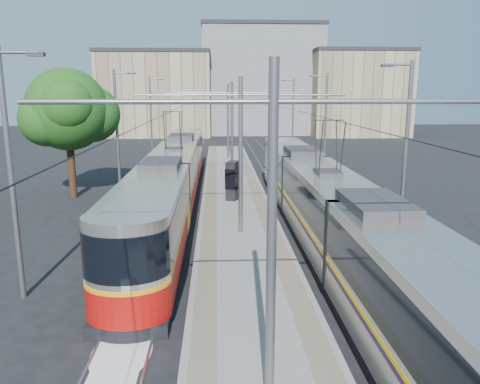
{
  "coord_description": "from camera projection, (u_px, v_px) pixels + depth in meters",
  "views": [
    {
      "loc": [
        -1.05,
        -12.71,
        6.71
      ],
      "look_at": [
        0.1,
        10.67,
        1.6
      ],
      "focal_mm": 35.0,
      "sensor_mm": 36.0,
      "label": 1
    }
  ],
  "objects": [
    {
      "name": "tactile_strip_left",
      "position": [
        211.0,
        191.0,
        30.34
      ],
      "size": [
        0.7,
        50.0,
        0.01
      ],
      "primitive_type": "cube",
      "color": "gray",
      "rests_on": "platform"
    },
    {
      "name": "building_centre",
      "position": [
        260.0,
        80.0,
        74.87
      ],
      "size": [
        18.36,
        14.28,
        16.49
      ],
      "color": "gray",
      "rests_on": "ground"
    },
    {
      "name": "ground",
      "position": [
        254.0,
        321.0,
        13.88
      ],
      "size": [
        160.0,
        160.0,
        0.0
      ],
      "primitive_type": "plane",
      "color": "black",
      "rests_on": "ground"
    },
    {
      "name": "tram_left",
      "position": [
        174.0,
        176.0,
        27.71
      ],
      "size": [
        2.43,
        31.77,
        5.5
      ],
      "color": "black",
      "rests_on": "ground"
    },
    {
      "name": "catenary",
      "position": [
        235.0,
        129.0,
        26.73
      ],
      "size": [
        9.2,
        70.0,
        7.0
      ],
      "color": "slate",
      "rests_on": "platform"
    },
    {
      "name": "street_lamps",
      "position": [
        231.0,
        126.0,
        33.49
      ],
      "size": [
        15.18,
        38.22,
        8.0
      ],
      "color": "slate",
      "rests_on": "ground"
    },
    {
      "name": "building_left",
      "position": [
        157.0,
        94.0,
        70.64
      ],
      "size": [
        16.32,
        12.24,
        12.35
      ],
      "color": "tan",
      "rests_on": "ground"
    },
    {
      "name": "shelter",
      "position": [
        233.0,
        180.0,
        27.77
      ],
      "size": [
        0.97,
        1.2,
        2.3
      ],
      "rotation": [
        0.0,
        0.0,
        -0.37
      ],
      "color": "black",
      "rests_on": "platform"
    },
    {
      "name": "platform",
      "position": [
        234.0,
        193.0,
        30.44
      ],
      "size": [
        4.0,
        50.0,
        0.3
      ],
      "primitive_type": "cube",
      "color": "gray",
      "rests_on": "ground"
    },
    {
      "name": "rails",
      "position": [
        234.0,
        195.0,
        30.47
      ],
      "size": [
        8.71,
        70.0,
        0.03
      ],
      "color": "gray",
      "rests_on": "ground"
    },
    {
      "name": "tactile_strip_right",
      "position": [
        256.0,
        191.0,
        30.48
      ],
      "size": [
        0.7,
        50.0,
        0.01
      ],
      "primitive_type": "cube",
      "color": "gray",
      "rests_on": "platform"
    },
    {
      "name": "tree",
      "position": [
        74.0,
        111.0,
        28.97
      ],
      "size": [
        5.54,
        5.12,
        8.05
      ],
      "color": "#382314",
      "rests_on": "ground"
    },
    {
      "name": "building_right",
      "position": [
        357.0,
        93.0,
        70.11
      ],
      "size": [
        14.28,
        10.2,
        12.54
      ],
      "color": "tan",
      "rests_on": "ground"
    },
    {
      "name": "tram_right",
      "position": [
        327.0,
        206.0,
        19.96
      ],
      "size": [
        2.43,
        30.19,
        5.5
      ],
      "color": "black",
      "rests_on": "ground"
    }
  ]
}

